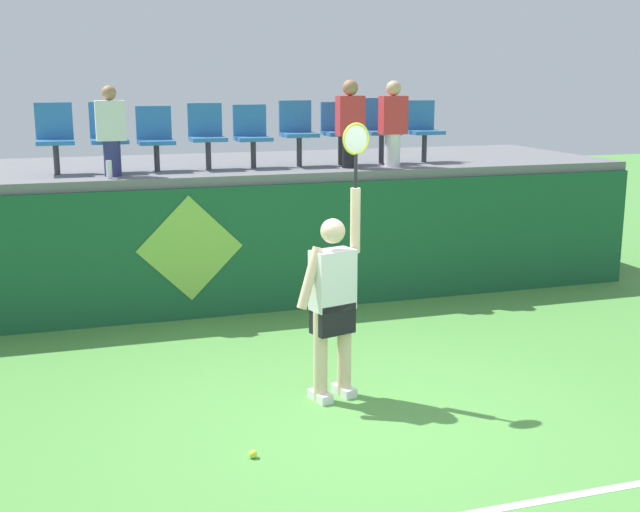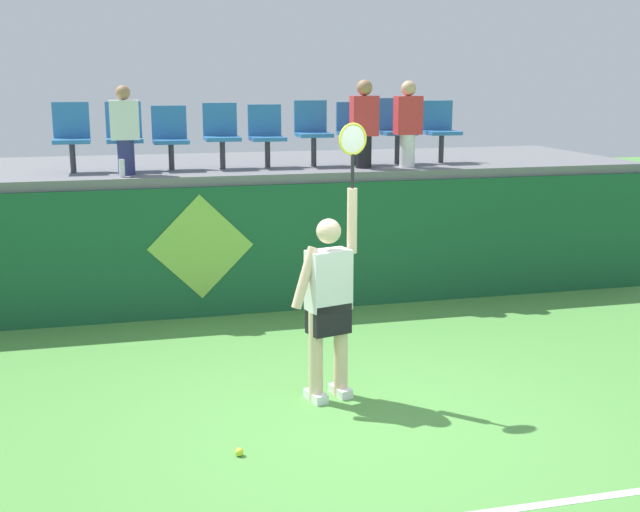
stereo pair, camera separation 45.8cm
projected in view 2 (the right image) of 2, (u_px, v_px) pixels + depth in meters
ground_plane at (366, 425)px, 6.86m from camera, size 40.00×40.00×0.00m
court_back_wall at (280, 248)px, 10.10m from camera, size 10.28×0.20×1.59m
spectator_platform at (258, 166)px, 11.32m from camera, size 10.28×3.07×0.12m
tennis_player at (329, 299)px, 7.24m from camera, size 0.74×0.35×2.48m
tennis_ball at (239, 452)px, 6.29m from camera, size 0.07×0.07×0.07m
water_bottle at (122, 168)px, 9.57m from camera, size 0.07×0.07×0.21m
stadium_chair_0 at (72, 134)px, 10.01m from camera, size 0.44×0.42×0.85m
stadium_chair_1 at (124, 133)px, 10.16m from camera, size 0.44×0.42×0.85m
stadium_chair_2 at (170, 135)px, 10.30m from camera, size 0.44×0.42×0.80m
stadium_chair_3 at (221, 132)px, 10.45m from camera, size 0.44×0.42×0.83m
stadium_chair_4 at (266, 133)px, 10.59m from camera, size 0.44×0.42×0.80m
stadium_chair_5 at (312, 129)px, 10.73m from camera, size 0.44×0.42×0.85m
stadium_chair_6 at (354, 129)px, 10.87m from camera, size 0.44×0.42×0.83m
stadium_chair_7 at (396, 127)px, 11.01m from camera, size 0.44×0.42×0.88m
stadium_chair_8 at (440, 128)px, 11.16m from camera, size 0.44×0.42×0.84m
spectator_0 at (408, 122)px, 10.55m from camera, size 0.34×0.20×1.11m
spectator_1 at (125, 129)px, 9.71m from camera, size 0.34×0.20×1.06m
spectator_2 at (364, 122)px, 10.43m from camera, size 0.34×0.20×1.12m
wall_signage_mount at (203, 317)px, 9.94m from camera, size 1.27×0.01×1.51m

